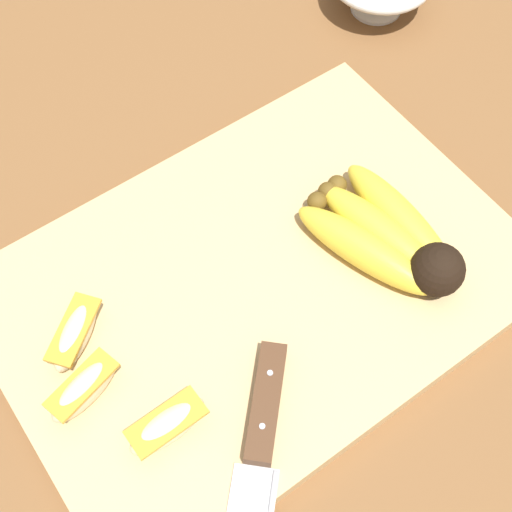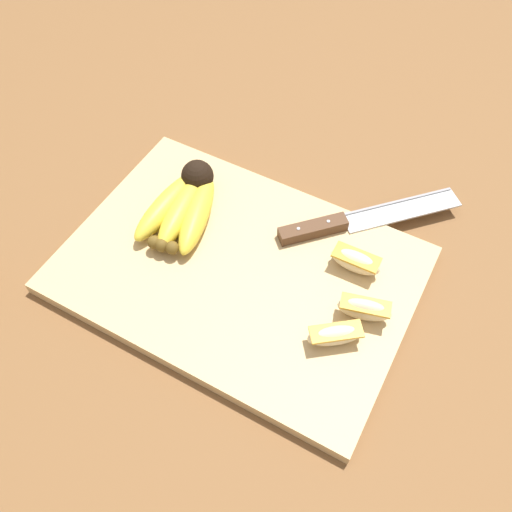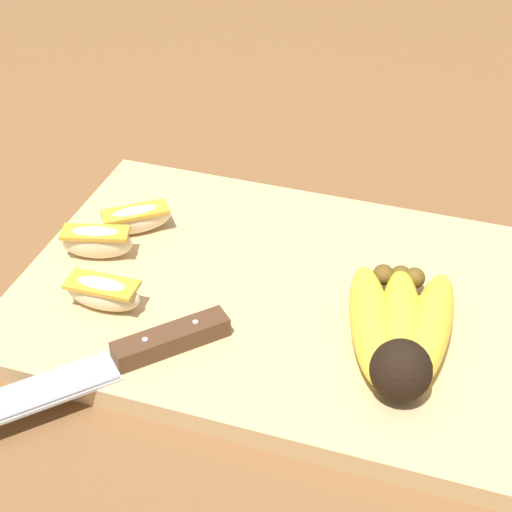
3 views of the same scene
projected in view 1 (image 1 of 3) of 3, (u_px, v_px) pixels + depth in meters
name	position (u px, v px, depth m)	size (l,w,h in m)	color
ground_plane	(257.00, 300.00, 0.67)	(6.00, 6.00, 0.00)	brown
cutting_board	(258.00, 284.00, 0.66)	(0.47, 0.33, 0.02)	tan
banana_bunch	(389.00, 238.00, 0.66)	(0.10, 0.16, 0.05)	black
chefs_knife	(258.00, 463.00, 0.57)	(0.22, 0.22, 0.02)	silver
apple_wedge_near	(82.00, 385.00, 0.59)	(0.07, 0.04, 0.03)	beige
apple_wedge_middle	(168.00, 426.00, 0.57)	(0.07, 0.03, 0.03)	beige
apple_wedge_far	(75.00, 334.00, 0.61)	(0.07, 0.06, 0.03)	beige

